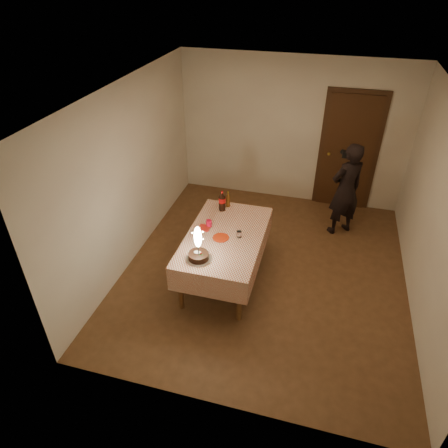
# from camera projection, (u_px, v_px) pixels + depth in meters

# --- Properties ---
(ground) EXTENTS (4.00, 4.50, 0.01)m
(ground) POSITION_uv_depth(u_px,v_px,m) (265.00, 269.00, 5.93)
(ground) COLOR brown
(ground) RESTS_ON ground
(room_shell) EXTENTS (4.04, 4.54, 2.62)m
(room_shell) POSITION_uv_depth(u_px,v_px,m) (276.00, 166.00, 5.06)
(room_shell) COLOR silver
(room_shell) RESTS_ON ground
(dining_table) EXTENTS (1.02, 1.72, 0.73)m
(dining_table) POSITION_uv_depth(u_px,v_px,m) (225.00, 241.00, 5.45)
(dining_table) COLOR brown
(dining_table) RESTS_ON ground
(birthday_cake) EXTENTS (0.32, 0.32, 0.48)m
(birthday_cake) POSITION_uv_depth(u_px,v_px,m) (198.00, 251.00, 4.90)
(birthday_cake) COLOR white
(birthday_cake) RESTS_ON dining_table
(red_plate) EXTENTS (0.22, 0.22, 0.01)m
(red_plate) POSITION_uv_depth(u_px,v_px,m) (221.00, 238.00, 5.34)
(red_plate) COLOR red
(red_plate) RESTS_ON dining_table
(red_cup) EXTENTS (0.08, 0.08, 0.10)m
(red_cup) POSITION_uv_depth(u_px,v_px,m) (209.00, 224.00, 5.54)
(red_cup) COLOR red
(red_cup) RESTS_ON dining_table
(clear_cup) EXTENTS (0.07, 0.07, 0.09)m
(clear_cup) POSITION_uv_depth(u_px,v_px,m) (239.00, 234.00, 5.33)
(clear_cup) COLOR white
(clear_cup) RESTS_ON dining_table
(napkin_stack) EXTENTS (0.15, 0.15, 0.02)m
(napkin_stack) POSITION_uv_depth(u_px,v_px,m) (204.00, 228.00, 5.52)
(napkin_stack) COLOR #B41D14
(napkin_stack) RESTS_ON dining_table
(cola_bottle) EXTENTS (0.10, 0.10, 0.32)m
(cola_bottle) POSITION_uv_depth(u_px,v_px,m) (222.00, 201.00, 5.85)
(cola_bottle) COLOR black
(cola_bottle) RESTS_ON dining_table
(amber_bottle_left) EXTENTS (0.06, 0.06, 0.26)m
(amber_bottle_left) POSITION_uv_depth(u_px,v_px,m) (228.00, 199.00, 5.95)
(amber_bottle_left) COLOR #56300E
(amber_bottle_left) RESTS_ON dining_table
(photographer) EXTENTS (0.68, 0.64, 1.57)m
(photographer) POSITION_uv_depth(u_px,v_px,m) (346.00, 190.00, 6.34)
(photographer) COLOR black
(photographer) RESTS_ON ground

